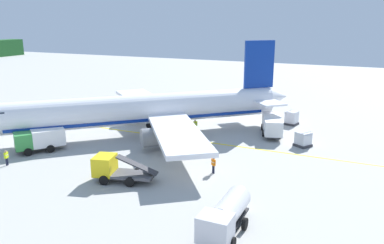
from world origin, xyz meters
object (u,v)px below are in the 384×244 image
object	(u,v)px
service_truck_catering	(272,124)
crew_loader_right	(179,138)
airliner_foreground	(147,110)
service_truck_fuel	(40,139)
cargo_container_mid	(291,118)
service_truck_pushback	(114,169)
crew_marshaller	(6,157)
cargo_container_near	(303,139)
crew_supervisor	(213,164)
crew_loader_left	(195,125)
service_truck_baggage	(226,216)

from	to	relation	value
service_truck_catering	crew_loader_right	distance (m)	12.79
airliner_foreground	service_truck_fuel	bearing A→B (deg)	143.25
airliner_foreground	cargo_container_mid	bearing A→B (deg)	-51.31
crew_loader_right	service_truck_catering	bearing A→B (deg)	-45.12
service_truck_fuel	service_truck_pushback	world-z (taller)	service_truck_pushback
service_truck_catering	service_truck_pushback	bearing A→B (deg)	154.16
service_truck_pushback	crew_marshaller	size ratio (longest dim) A/B	3.79
service_truck_pushback	cargo_container_mid	size ratio (longest dim) A/B	2.96
cargo_container_mid	crew_marshaller	size ratio (longest dim) A/B	1.28
service_truck_fuel	cargo_container_near	world-z (taller)	service_truck_fuel
service_truck_pushback	crew_marshaller	world-z (taller)	service_truck_pushback
crew_loader_right	crew_supervisor	world-z (taller)	crew_loader_right
airliner_foreground	cargo_container_near	bearing A→B (deg)	-79.35
crew_loader_left	crew_supervisor	distance (m)	14.40
crew_supervisor	service_truck_pushback	bearing A→B (deg)	125.00
crew_supervisor	crew_marshaller	bearing A→B (deg)	108.70
service_truck_baggage	crew_loader_right	world-z (taller)	service_truck_baggage
airliner_foreground	crew_supervisor	size ratio (longest dim) A/B	19.75
crew_loader_right	crew_marshaller	bearing A→B (deg)	134.34
service_truck_catering	cargo_container_near	bearing A→B (deg)	-124.82
service_truck_baggage	cargo_container_mid	world-z (taller)	service_truck_baggage
service_truck_catering	cargo_container_mid	bearing A→B (deg)	-12.73
service_truck_baggage	crew_loader_right	size ratio (longest dim) A/B	3.57
service_truck_pushback	cargo_container_near	distance (m)	22.86
service_truck_catering	crew_marshaller	distance (m)	31.55
crew_loader_left	crew_supervisor	size ratio (longest dim) A/B	1.01
airliner_foreground	crew_loader_left	world-z (taller)	airliner_foreground
service_truck_catering	crew_loader_right	world-z (taller)	service_truck_catering
airliner_foreground	crew_loader_right	bearing A→B (deg)	-111.48
service_truck_pushback	cargo_container_near	world-z (taller)	service_truck_pushback
airliner_foreground	crew_marshaller	world-z (taller)	airliner_foreground
crew_marshaller	crew_loader_right	distance (m)	18.76
cargo_container_mid	crew_marshaller	world-z (taller)	cargo_container_mid
cargo_container_mid	service_truck_catering	bearing A→B (deg)	167.27
airliner_foreground	crew_supervisor	distance (m)	15.39
airliner_foreground	cargo_container_mid	distance (m)	20.92
crew_loader_left	crew_supervisor	world-z (taller)	crew_loader_left
service_truck_fuel	crew_supervisor	size ratio (longest dim) A/B	3.33
service_truck_pushback	cargo_container_near	size ratio (longest dim) A/B	2.68
service_truck_pushback	crew_marshaller	xyz separation A→B (m)	(-1.38, 12.43, -0.23)
airliner_foreground	cargo_container_near	xyz separation A→B (m)	(3.63, -19.31, -2.51)
cargo_container_near	crew_loader_left	distance (m)	14.15
service_truck_catering	cargo_container_mid	xyz separation A→B (m)	(6.23, -1.41, -0.46)
crew_loader_left	crew_loader_right	size ratio (longest dim) A/B	0.98
crew_supervisor	crew_loader_left	bearing A→B (deg)	31.04
airliner_foreground	service_truck_catering	world-z (taller)	airliner_foreground
cargo_container_near	crew_loader_left	world-z (taller)	cargo_container_near
service_truck_baggage	crew_marshaller	xyz separation A→B (m)	(3.07, 25.00, -0.44)
cargo_container_mid	service_truck_pushback	bearing A→B (deg)	157.00
service_truck_baggage	crew_loader_right	distance (m)	19.90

